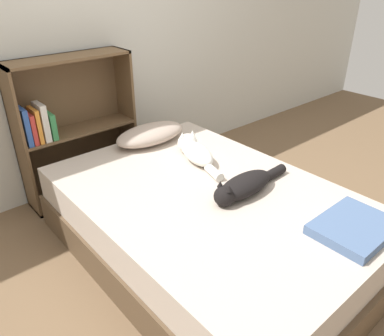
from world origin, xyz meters
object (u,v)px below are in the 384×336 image
at_px(pillow, 151,134).
at_px(cat_light, 195,151).
at_px(bed, 208,223).
at_px(bookshelf, 71,127).
at_px(cat_dark, 244,186).

height_order(pillow, cat_light, cat_light).
bearing_deg(bed, pillow, 78.86).
xyz_separation_m(bed, cat_light, (0.22, 0.37, 0.29)).
relative_size(pillow, cat_light, 1.07).
bearing_deg(bookshelf, cat_light, -59.57).
distance_m(cat_dark, bookshelf, 1.43).
relative_size(bed, cat_dark, 3.22).
relative_size(pillow, bookshelf, 0.52).
distance_m(pillow, cat_dark, 0.95).
height_order(pillow, bookshelf, bookshelf).
xyz_separation_m(bed, bookshelf, (-0.28, 1.22, 0.34)).
xyz_separation_m(bed, cat_dark, (0.14, -0.15, 0.28)).
height_order(cat_dark, bookshelf, bookshelf).
bearing_deg(cat_dark, pillow, -93.62).
xyz_separation_m(pillow, cat_dark, (-0.02, -0.95, -0.01)).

